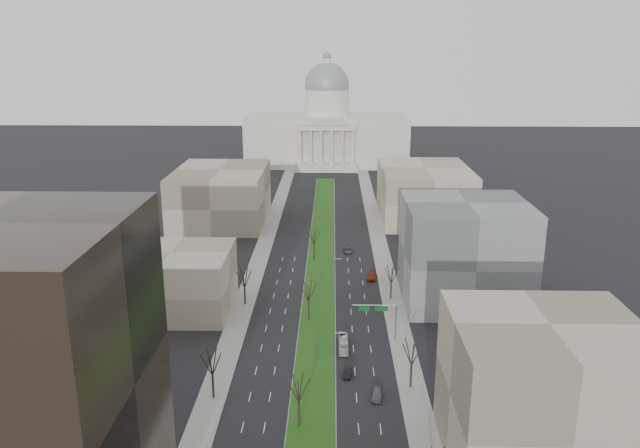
# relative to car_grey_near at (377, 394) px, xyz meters

# --- Properties ---
(ground) EXTENTS (600.00, 600.00, 0.00)m
(ground) POSITION_rel_car_grey_near_xyz_m (-11.03, 71.36, -0.78)
(ground) COLOR black
(ground) RESTS_ON ground
(median) EXTENTS (8.00, 222.03, 0.20)m
(median) POSITION_rel_car_grey_near_xyz_m (-11.03, 70.35, -0.68)
(median) COLOR #999993
(median) RESTS_ON ground
(sidewalk_left) EXTENTS (5.00, 330.00, 0.15)m
(sidewalk_left) POSITION_rel_car_grey_near_xyz_m (-28.53, 46.36, -0.70)
(sidewalk_left) COLOR gray
(sidewalk_left) RESTS_ON ground
(sidewalk_right) EXTENTS (5.00, 330.00, 0.15)m
(sidewalk_right) POSITION_rel_car_grey_near_xyz_m (6.47, 46.36, -0.70)
(sidewalk_right) COLOR gray
(sidewalk_right) RESTS_ON ground
(capitol) EXTENTS (80.00, 46.00, 55.00)m
(capitol) POSITION_rel_car_grey_near_xyz_m (-11.03, 220.95, 15.53)
(capitol) COLOR beige
(capitol) RESTS_ON ground
(building_beige_left) EXTENTS (26.00, 22.00, 14.00)m
(building_beige_left) POSITION_rel_car_grey_near_xyz_m (-44.03, 36.36, 6.22)
(building_beige_left) COLOR gray
(building_beige_left) RESTS_ON ground
(building_tan_right) EXTENTS (26.00, 24.00, 22.00)m
(building_tan_right) POSITION_rel_car_grey_near_xyz_m (21.97, -16.64, 10.22)
(building_tan_right) COLOR gray
(building_tan_right) RESTS_ON ground
(building_grey_right) EXTENTS (28.00, 26.00, 24.00)m
(building_grey_right) POSITION_rel_car_grey_near_xyz_m (22.97, 43.36, 11.22)
(building_grey_right) COLOR slate
(building_grey_right) RESTS_ON ground
(building_far_left) EXTENTS (30.00, 40.00, 18.00)m
(building_far_left) POSITION_rel_car_grey_near_xyz_m (-46.03, 111.36, 8.22)
(building_far_left) COLOR gray
(building_far_left) RESTS_ON ground
(building_far_right) EXTENTS (30.00, 40.00, 18.00)m
(building_far_right) POSITION_rel_car_grey_near_xyz_m (23.97, 116.36, 8.22)
(building_far_right) COLOR gray
(building_far_right) RESTS_ON ground
(tree_left_mid) EXTENTS (5.40, 5.40, 9.72)m
(tree_left_mid) POSITION_rel_car_grey_near_xyz_m (-28.23, -0.64, 6.22)
(tree_left_mid) COLOR black
(tree_left_mid) RESTS_ON ground
(tree_left_far) EXTENTS (5.28, 5.28, 9.50)m
(tree_left_far) POSITION_rel_car_grey_near_xyz_m (-28.23, 39.36, 6.06)
(tree_left_far) COLOR black
(tree_left_far) RESTS_ON ground
(tree_right_mid) EXTENTS (5.52, 5.52, 9.94)m
(tree_right_mid) POSITION_rel_car_grey_near_xyz_m (6.17, 3.36, 6.38)
(tree_right_mid) COLOR black
(tree_right_mid) RESTS_ON ground
(tree_right_far) EXTENTS (5.04, 5.04, 9.07)m
(tree_right_far) POSITION_rel_car_grey_near_xyz_m (6.17, 43.36, 5.75)
(tree_right_far) COLOR black
(tree_right_far) RESTS_ON ground
(tree_median_a) EXTENTS (5.40, 5.40, 9.72)m
(tree_median_a) POSITION_rel_car_grey_near_xyz_m (-13.03, -8.64, 6.22)
(tree_median_a) COLOR black
(tree_median_a) RESTS_ON ground
(tree_median_b) EXTENTS (5.40, 5.40, 9.72)m
(tree_median_b) POSITION_rel_car_grey_near_xyz_m (-13.03, 31.36, 6.22)
(tree_median_b) COLOR black
(tree_median_b) RESTS_ON ground
(tree_median_c) EXTENTS (5.40, 5.40, 9.72)m
(tree_median_c) POSITION_rel_car_grey_near_xyz_m (-13.03, 71.36, 6.22)
(tree_median_c) COLOR black
(tree_median_c) RESTS_ON ground
(streetlamp_median_b) EXTENTS (1.90, 0.20, 9.16)m
(streetlamp_median_b) POSITION_rel_car_grey_near_xyz_m (-7.27, 6.36, 4.03)
(streetlamp_median_b) COLOR gray
(streetlamp_median_b) RESTS_ON ground
(streetlamp_median_c) EXTENTS (1.90, 0.20, 9.16)m
(streetlamp_median_c) POSITION_rel_car_grey_near_xyz_m (-7.27, 46.36, 4.03)
(streetlamp_median_c) COLOR gray
(streetlamp_median_c) RESTS_ON ground
(mast_arm_signs) EXTENTS (9.12, 0.24, 8.09)m
(mast_arm_signs) POSITION_rel_car_grey_near_xyz_m (2.46, 21.39, 5.33)
(mast_arm_signs) COLOR gray
(mast_arm_signs) RESTS_ON ground
(car_grey_near) EXTENTS (2.49, 4.80, 1.56)m
(car_grey_near) POSITION_rel_car_grey_near_xyz_m (0.00, 0.00, 0.00)
(car_grey_near) COLOR #54575D
(car_grey_near) RESTS_ON ground
(car_black) EXTENTS (1.90, 4.24, 1.35)m
(car_black) POSITION_rel_car_grey_near_xyz_m (-4.89, 7.49, -0.10)
(car_black) COLOR black
(car_black) RESTS_ON ground
(car_red) EXTENTS (2.87, 5.61, 1.56)m
(car_red) POSITION_rel_car_grey_near_xyz_m (2.47, 56.65, -0.00)
(car_red) COLOR maroon
(car_red) RESTS_ON ground
(car_grey_far) EXTENTS (2.61, 4.84, 1.29)m
(car_grey_far) POSITION_rel_car_grey_near_xyz_m (-3.39, 78.15, -0.13)
(car_grey_far) COLOR #47484E
(car_grey_far) RESTS_ON ground
(box_van) EXTENTS (1.86, 7.84, 2.18)m
(box_van) POSITION_rel_car_grey_near_xyz_m (-5.53, 17.95, 0.31)
(box_van) COLOR silver
(box_van) RESTS_ON ground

